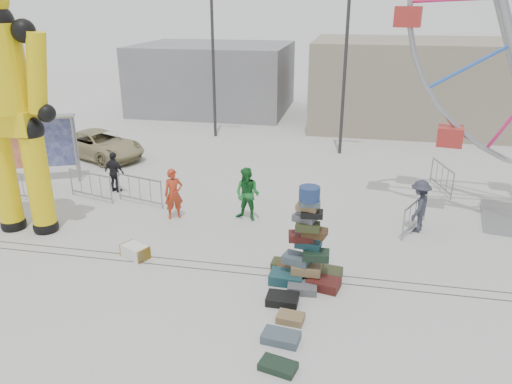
% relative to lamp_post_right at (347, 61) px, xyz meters
% --- Properties ---
extents(ground, '(90.00, 90.00, 0.00)m').
position_rel_lamp_post_right_xyz_m(ground, '(-3.09, -13.00, -4.48)').
color(ground, '#9E9E99').
rests_on(ground, ground).
extents(track_line_near, '(40.00, 0.04, 0.01)m').
position_rel_lamp_post_right_xyz_m(track_line_near, '(-3.09, -12.40, -4.48)').
color(track_line_near, '#47443F').
rests_on(track_line_near, ground).
extents(track_line_far, '(40.00, 0.04, 0.01)m').
position_rel_lamp_post_right_xyz_m(track_line_far, '(-3.09, -12.00, -4.48)').
color(track_line_far, '#47443F').
rests_on(track_line_far, ground).
extents(building_right, '(12.00, 8.00, 5.00)m').
position_rel_lamp_post_right_xyz_m(building_right, '(3.91, 7.00, -1.98)').
color(building_right, gray).
rests_on(building_right, ground).
extents(building_left, '(10.00, 8.00, 4.40)m').
position_rel_lamp_post_right_xyz_m(building_left, '(-9.09, 9.00, -2.28)').
color(building_left, gray).
rests_on(building_left, ground).
extents(lamp_post_right, '(1.41, 0.25, 8.00)m').
position_rel_lamp_post_right_xyz_m(lamp_post_right, '(0.00, 0.00, 0.00)').
color(lamp_post_right, '#2D2D30').
rests_on(lamp_post_right, ground).
extents(lamp_post_left, '(1.41, 0.25, 8.00)m').
position_rel_lamp_post_right_xyz_m(lamp_post_left, '(-7.00, 2.00, 0.00)').
color(lamp_post_left, '#2D2D30').
rests_on(lamp_post_left, ground).
extents(suitcase_tower, '(1.96, 1.73, 2.77)m').
position_rel_lamp_post_right_xyz_m(suitcase_tower, '(-0.47, -12.45, -3.71)').
color(suitcase_tower, '#173F47').
rests_on(suitcase_tower, ground).
extents(crash_test_dummy, '(3.16, 1.40, 7.99)m').
position_rel_lamp_post_right_xyz_m(crash_test_dummy, '(-9.86, -11.00, -0.27)').
color(crash_test_dummy, black).
rests_on(crash_test_dummy, ground).
extents(banner_scaffold, '(3.78, 2.12, 2.78)m').
position_rel_lamp_post_right_xyz_m(banner_scaffold, '(-12.51, -6.81, -2.39)').
color(banner_scaffold, gray).
rests_on(banner_scaffold, ground).
extents(steamer_trunk, '(0.95, 0.78, 0.38)m').
position_rel_lamp_post_right_xyz_m(steamer_trunk, '(-5.59, -12.11, -4.29)').
color(steamer_trunk, silver).
rests_on(steamer_trunk, ground).
extents(row_case_0, '(0.69, 0.53, 0.19)m').
position_rel_lamp_post_right_xyz_m(row_case_0, '(-1.19, -11.83, -4.39)').
color(row_case_0, '#32391C').
rests_on(row_case_0, ground).
extents(row_case_1, '(0.89, 0.72, 0.21)m').
position_rel_lamp_post_right_xyz_m(row_case_1, '(-0.95, -12.62, -4.38)').
color(row_case_1, '#53555A').
rests_on(row_case_1, ground).
extents(row_case_2, '(0.81, 0.58, 0.22)m').
position_rel_lamp_post_right_xyz_m(row_case_2, '(-0.94, -13.63, -4.37)').
color(row_case_2, black).
rests_on(row_case_2, ground).
extents(row_case_3, '(0.69, 0.51, 0.18)m').
position_rel_lamp_post_right_xyz_m(row_case_3, '(-0.64, -14.35, -4.39)').
color(row_case_3, olive).
rests_on(row_case_3, ground).
extents(row_case_4, '(0.90, 0.62, 0.20)m').
position_rel_lamp_post_right_xyz_m(row_case_4, '(-0.75, -15.13, -4.38)').
color(row_case_4, '#42535F').
rests_on(row_case_4, ground).
extents(row_case_5, '(0.85, 0.62, 0.16)m').
position_rel_lamp_post_right_xyz_m(row_case_5, '(-0.67, -16.05, -4.40)').
color(row_case_5, black).
rests_on(row_case_5, ground).
extents(barricade_dummy_a, '(2.00, 0.15, 1.10)m').
position_rel_lamp_post_right_xyz_m(barricade_dummy_a, '(-12.15, -8.69, -3.93)').
color(barricade_dummy_a, gray).
rests_on(barricade_dummy_a, ground).
extents(barricade_dummy_b, '(1.96, 0.62, 1.10)m').
position_rel_lamp_post_right_xyz_m(barricade_dummy_b, '(-9.17, -8.10, -3.93)').
color(barricade_dummy_b, gray).
rests_on(barricade_dummy_b, ground).
extents(barricade_dummy_c, '(1.95, 0.64, 1.10)m').
position_rel_lamp_post_right_xyz_m(barricade_dummy_c, '(-7.14, -8.18, -3.93)').
color(barricade_dummy_c, gray).
rests_on(barricade_dummy_c, ground).
extents(barricade_wheel_front, '(0.95, 1.85, 1.10)m').
position_rel_lamp_post_right_xyz_m(barricade_wheel_front, '(2.71, -8.53, -3.93)').
color(barricade_wheel_front, gray).
rests_on(barricade_wheel_front, ground).
extents(barricade_wheel_back, '(0.62, 1.96, 1.10)m').
position_rel_lamp_post_right_xyz_m(barricade_wheel_back, '(4.10, -4.48, -3.93)').
color(barricade_wheel_back, gray).
rests_on(barricade_wheel_back, ground).
extents(pedestrian_red, '(0.78, 0.70, 1.79)m').
position_rel_lamp_post_right_xyz_m(pedestrian_red, '(-5.44, -9.12, -3.59)').
color(pedestrian_red, '#A63017').
rests_on(pedestrian_red, ground).
extents(pedestrian_green, '(1.06, 0.92, 1.87)m').
position_rel_lamp_post_right_xyz_m(pedestrian_green, '(-2.90, -8.76, -3.54)').
color(pedestrian_green, '#196627').
rests_on(pedestrian_green, ground).
extents(pedestrian_black, '(1.03, 0.66, 1.63)m').
position_rel_lamp_post_right_xyz_m(pedestrian_black, '(-8.62, -7.17, -3.67)').
color(pedestrian_black, black).
rests_on(pedestrian_black, ground).
extents(pedestrian_grey, '(1.02, 1.30, 1.77)m').
position_rel_lamp_post_right_xyz_m(pedestrian_grey, '(2.80, -8.55, -3.60)').
color(pedestrian_grey, '#282A36').
rests_on(pedestrian_grey, ground).
extents(parked_suv, '(5.17, 3.84, 1.30)m').
position_rel_lamp_post_right_xyz_m(parked_suv, '(-11.43, -3.04, -3.83)').
color(parked_suv, tan).
rests_on(parked_suv, ground).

